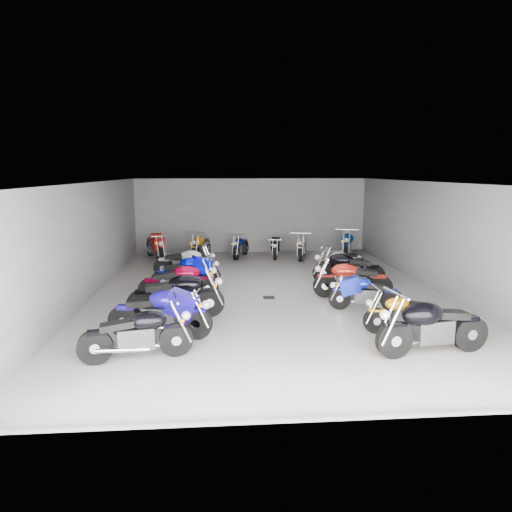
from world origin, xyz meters
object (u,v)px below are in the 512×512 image
at_px(motorcycle_left_e, 187,273).
at_px(motorcycle_back_a, 155,246).
at_px(motorcycle_right_d, 352,280).
at_px(motorcycle_right_f, 342,261).
at_px(motorcycle_left_b, 161,313).
at_px(drain_grate, 269,297).
at_px(motorcycle_back_e, 302,246).
at_px(motorcycle_back_c, 241,246).
at_px(motorcycle_right_a, 432,327).
at_px(motorcycle_back_f, 347,244).
at_px(motorcycle_left_c, 177,295).
at_px(motorcycle_left_f, 186,263).
at_px(motorcycle_back_b, 201,246).
at_px(motorcycle_right_e, 348,268).
at_px(motorcycle_left_a, 138,334).
at_px(motorcycle_back_d, 276,247).
at_px(motorcycle_left_d, 179,282).
at_px(motorcycle_right_b, 404,313).
at_px(motorcycle_right_c, 365,293).

xyz_separation_m(motorcycle_left_e, motorcycle_back_a, (-1.65, 4.96, 0.04)).
bearing_deg(motorcycle_right_d, motorcycle_right_f, -1.11).
bearing_deg(motorcycle_right_f, motorcycle_left_b, 118.04).
bearing_deg(drain_grate, motorcycle_back_e, 71.24).
distance_m(drain_grate, motorcycle_back_c, 6.17).
bearing_deg(motorcycle_right_a, motorcycle_back_f, -14.59).
relative_size(motorcycle_right_d, motorcycle_back_c, 1.17).
bearing_deg(motorcycle_back_e, motorcycle_left_c, 74.73).
bearing_deg(motorcycle_right_d, motorcycle_left_f, 69.76).
xyz_separation_m(motorcycle_back_b, motorcycle_back_c, (1.62, 0.01, -0.04)).
height_order(drain_grate, motorcycle_back_b, motorcycle_back_b).
bearing_deg(motorcycle_right_e, motorcycle_right_d, -169.44).
bearing_deg(drain_grate, motorcycle_left_a, -125.34).
height_order(motorcycle_back_d, motorcycle_back_e, motorcycle_back_e).
xyz_separation_m(motorcycle_left_c, motorcycle_left_d, (-0.08, 1.47, -0.04)).
xyz_separation_m(motorcycle_right_b, motorcycle_right_e, (-0.08, 4.28, 0.09)).
relative_size(motorcycle_left_d, motorcycle_back_c, 1.16).
bearing_deg(motorcycle_back_b, motorcycle_left_b, 103.05).
relative_size(motorcycle_left_b, motorcycle_back_b, 1.09).
distance_m(drain_grate, motorcycle_right_e, 2.92).
relative_size(motorcycle_left_e, motorcycle_back_e, 1.01).
distance_m(motorcycle_left_f, motorcycle_right_f, 5.38).
relative_size(motorcycle_left_b, motorcycle_back_f, 1.01).
distance_m(drain_grate, motorcycle_left_a, 5.04).
bearing_deg(motorcycle_right_f, motorcycle_left_d, 100.96).
distance_m(motorcycle_left_b, motorcycle_right_a, 5.48).
xyz_separation_m(drain_grate, motorcycle_back_b, (-2.15, 6.12, 0.50)).
bearing_deg(motorcycle_back_a, motorcycle_right_f, 134.79).
relative_size(motorcycle_left_f, motorcycle_back_b, 1.02).
bearing_deg(motorcycle_back_f, motorcycle_back_e, 19.49).
relative_size(drain_grate, motorcycle_left_b, 0.14).
bearing_deg(motorcycle_left_d, motorcycle_left_a, -13.50).
xyz_separation_m(motorcycle_right_b, motorcycle_back_a, (-6.66, 9.05, 0.11)).
xyz_separation_m(motorcycle_right_f, motorcycle_back_b, (-5.02, 3.16, 0.07)).
bearing_deg(motorcycle_left_b, motorcycle_right_b, 99.41).
bearing_deg(motorcycle_back_b, motorcycle_right_c, 136.82).
height_order(motorcycle_left_c, motorcycle_back_f, motorcycle_left_c).
relative_size(motorcycle_right_e, motorcycle_right_f, 1.20).
xyz_separation_m(motorcycle_back_c, motorcycle_back_d, (1.46, -0.09, -0.02)).
relative_size(motorcycle_back_d, motorcycle_back_e, 0.90).
bearing_deg(motorcycle_back_f, motorcycle_left_b, 72.35).
relative_size(motorcycle_right_a, motorcycle_back_b, 1.13).
distance_m(motorcycle_right_f, motorcycle_back_a, 7.50).
bearing_deg(motorcycle_left_e, motorcycle_left_b, -24.81).
bearing_deg(motorcycle_left_f, motorcycle_left_e, 22.81).
xyz_separation_m(motorcycle_right_f, motorcycle_back_a, (-6.85, 3.05, 0.11)).
distance_m(motorcycle_right_d, motorcycle_back_e, 6.00).
bearing_deg(motorcycle_left_d, motorcycle_back_b, 169.78).
distance_m(motorcycle_left_a, motorcycle_right_c, 5.90).
relative_size(motorcycle_left_d, motorcycle_back_e, 1.07).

